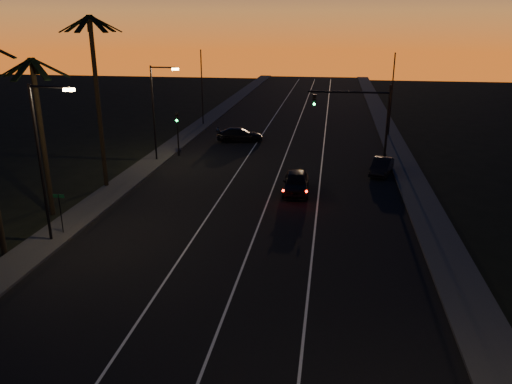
% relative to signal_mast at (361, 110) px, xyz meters
% --- Properties ---
extents(road, '(20.00, 170.00, 0.01)m').
position_rel_signal_mast_xyz_m(road, '(-7.14, -9.99, -4.78)').
color(road, black).
rests_on(road, ground).
extents(sidewalk_left, '(2.40, 170.00, 0.16)m').
position_rel_signal_mast_xyz_m(sidewalk_left, '(-18.34, -9.99, -4.70)').
color(sidewalk_left, '#323230').
rests_on(sidewalk_left, ground).
extents(sidewalk_right, '(2.40, 170.00, 0.16)m').
position_rel_signal_mast_xyz_m(sidewalk_right, '(4.06, -9.99, -4.70)').
color(sidewalk_right, '#323230').
rests_on(sidewalk_right, ground).
extents(lane_stripe_left, '(0.12, 160.00, 0.01)m').
position_rel_signal_mast_xyz_m(lane_stripe_left, '(-10.14, -9.99, -4.76)').
color(lane_stripe_left, silver).
rests_on(lane_stripe_left, road).
extents(lane_stripe_mid, '(0.12, 160.00, 0.01)m').
position_rel_signal_mast_xyz_m(lane_stripe_mid, '(-6.64, -9.99, -4.76)').
color(lane_stripe_mid, silver).
rests_on(lane_stripe_mid, road).
extents(lane_stripe_right, '(0.12, 160.00, 0.01)m').
position_rel_signal_mast_xyz_m(lane_stripe_right, '(-3.14, -9.99, -4.76)').
color(lane_stripe_right, silver).
rests_on(lane_stripe_right, road).
extents(palm_mid, '(4.25, 4.16, 10.03)m').
position_rel_signal_mast_xyz_m(palm_mid, '(-20.34, -15.99, 1.47)').
color(palm_mid, black).
rests_on(palm_mid, ground).
extents(palm_far, '(4.25, 4.16, 12.53)m').
position_rel_signal_mast_xyz_m(palm_far, '(-19.34, -9.99, 2.83)').
color(palm_far, black).
rests_on(palm_far, ground).
extents(streetlight_left_near, '(2.55, 0.26, 9.00)m').
position_rel_signal_mast_xyz_m(streetlight_left_near, '(-17.84, -19.99, 0.54)').
color(streetlight_left_near, black).
rests_on(streetlight_left_near, ground).
extents(streetlight_left_far, '(2.55, 0.26, 8.50)m').
position_rel_signal_mast_xyz_m(streetlight_left_far, '(-17.82, -1.99, 0.28)').
color(streetlight_left_far, black).
rests_on(streetlight_left_far, ground).
extents(street_sign, '(0.70, 0.06, 2.60)m').
position_rel_signal_mast_xyz_m(street_sign, '(-17.94, -18.99, -3.13)').
color(street_sign, black).
rests_on(street_sign, ground).
extents(signal_mast, '(7.10, 0.41, 7.00)m').
position_rel_signal_mast_xyz_m(signal_mast, '(0.00, 0.00, 0.00)').
color(signal_mast, black).
rests_on(signal_mast, ground).
extents(signal_post, '(0.28, 0.37, 4.20)m').
position_rel_signal_mast_xyz_m(signal_post, '(-16.64, -0.01, -1.89)').
color(signal_post, black).
rests_on(signal_post, ground).
extents(far_pole_left, '(0.14, 0.14, 9.00)m').
position_rel_signal_mast_xyz_m(far_pole_left, '(-18.14, 15.01, -0.28)').
color(far_pole_left, black).
rests_on(far_pole_left, ground).
extents(far_pole_right, '(0.14, 0.14, 9.00)m').
position_rel_signal_mast_xyz_m(far_pole_right, '(3.86, 12.01, -0.28)').
color(far_pole_right, black).
rests_on(far_pole_right, ground).
extents(lead_car, '(2.08, 5.28, 1.59)m').
position_rel_signal_mast_xyz_m(lead_car, '(-4.83, -9.10, -3.97)').
color(lead_car, black).
rests_on(lead_car, road).
extents(right_car, '(2.39, 4.27, 1.33)m').
position_rel_signal_mast_xyz_m(right_car, '(1.86, -3.19, -4.10)').
color(right_car, black).
rests_on(right_car, road).
extents(cross_car, '(5.22, 2.98, 1.43)m').
position_rel_signal_mast_xyz_m(cross_car, '(-12.06, 6.92, -4.06)').
color(cross_car, black).
rests_on(cross_car, road).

